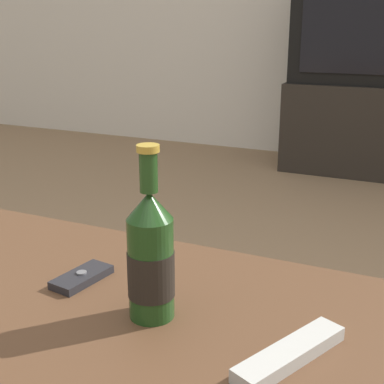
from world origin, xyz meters
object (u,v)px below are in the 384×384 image
at_px(tv_stand, 359,128).
at_px(remote_control, 290,354).
at_px(television, 369,27).
at_px(beer_bottle, 151,257).
at_px(cell_phone, 82,277).

height_order(tv_stand, remote_control, tv_stand).
height_order(television, remote_control, television).
bearing_deg(beer_bottle, cell_phone, 163.47).
bearing_deg(beer_bottle, tv_stand, 91.11).
height_order(tv_stand, television, television).
distance_m(tv_stand, cell_phone, 2.58).
distance_m(television, cell_phone, 2.60).
bearing_deg(remote_control, tv_stand, 120.16).
distance_m(tv_stand, beer_bottle, 2.63).
distance_m(television, remote_control, 2.68).
relative_size(tv_stand, cell_phone, 7.30).
relative_size(tv_stand, television, 1.04).
bearing_deg(television, remote_control, -84.15).
distance_m(tv_stand, remote_control, 2.66).
bearing_deg(cell_phone, beer_bottle, -8.01).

